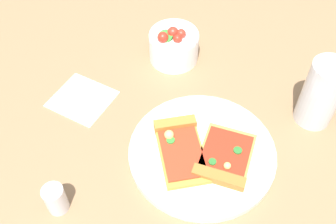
% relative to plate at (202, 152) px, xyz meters
% --- Properties ---
extents(ground_plane, '(2.40, 2.40, 0.00)m').
position_rel_plate_xyz_m(ground_plane, '(0.01, -0.01, -0.01)').
color(ground_plane, '#93704C').
rests_on(ground_plane, ground).
extents(plate, '(0.26, 0.26, 0.01)m').
position_rel_plate_xyz_m(plate, '(0.00, 0.00, 0.00)').
color(plate, silver).
rests_on(plate, ground_plane).
extents(pizza_slice_near, '(0.15, 0.15, 0.02)m').
position_rel_plate_xyz_m(pizza_slice_near, '(0.02, -0.04, 0.01)').
color(pizza_slice_near, gold).
rests_on(pizza_slice_near, plate).
extents(pizza_slice_far, '(0.14, 0.12, 0.02)m').
position_rel_plate_xyz_m(pizza_slice_far, '(-0.00, 0.04, 0.01)').
color(pizza_slice_far, gold).
rests_on(pizza_slice_far, plate).
extents(salad_bowl, '(0.11, 0.11, 0.08)m').
position_rel_plate_xyz_m(salad_bowl, '(-0.17, -0.19, 0.03)').
color(salad_bowl, white).
rests_on(salad_bowl, ground_plane).
extents(soda_glass, '(0.07, 0.07, 0.13)m').
position_rel_plate_xyz_m(soda_glass, '(-0.20, 0.12, 0.06)').
color(soda_glass, silver).
rests_on(soda_glass, ground_plane).
extents(paper_napkin, '(0.12, 0.12, 0.00)m').
position_rel_plate_xyz_m(paper_napkin, '(0.03, -0.26, -0.01)').
color(paper_napkin, white).
rests_on(paper_napkin, ground_plane).
extents(pepper_shaker, '(0.03, 0.03, 0.07)m').
position_rel_plate_xyz_m(pepper_shaker, '(0.22, -0.13, 0.03)').
color(pepper_shaker, silver).
rests_on(pepper_shaker, ground_plane).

